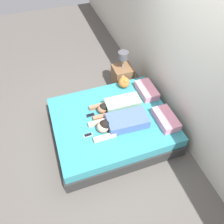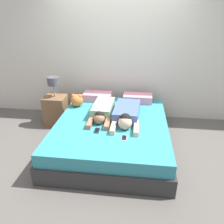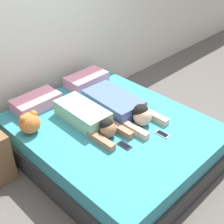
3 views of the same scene
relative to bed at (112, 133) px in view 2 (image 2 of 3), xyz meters
The scene contains 11 objects.
ground_plane 0.22m from the bed, ahead, with size 12.00×12.00×0.00m, color #5B5651.
wall_back 1.62m from the bed, 90.00° to the left, with size 12.00×0.06×2.60m.
bed is the anchor object (origin of this frame).
pillow_head_left 0.98m from the bed, 114.40° to the left, with size 0.54×0.30×0.14m.
pillow_head_right 0.98m from the bed, 65.60° to the left, with size 0.54×0.30×0.14m.
person_left 0.40m from the bed, 136.58° to the left, with size 0.33×0.92×0.20m.
person_right 0.40m from the bed, 20.15° to the left, with size 0.43×1.00×0.23m.
cell_phone_left 0.46m from the bed, 117.00° to the right, with size 0.07×0.15×0.01m.
cell_phone_right 0.60m from the bed, 65.43° to the right, with size 0.07×0.15×0.01m.
plush_toy 0.92m from the bed, 144.60° to the left, with size 0.22×0.22×0.23m.
nightstand 1.34m from the bed, 150.89° to the left, with size 0.41×0.41×0.94m.
Camera 2 is at (0.38, -3.05, 2.04)m, focal length 35.00 mm.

